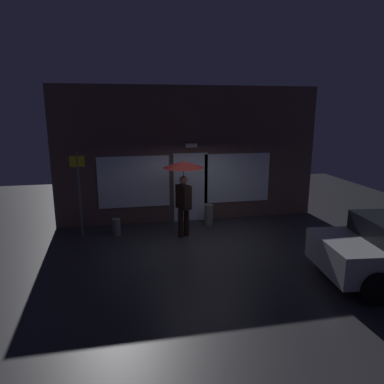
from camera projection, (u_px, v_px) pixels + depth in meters
The scene contains 6 objects.
ground_plane at pixel (206, 245), 9.52m from camera, with size 18.00×18.00×0.00m, color #2D2D33.
building_facade at pixel (190, 156), 11.27m from camera, with size 8.36×0.48×4.25m.
person_with_umbrella at pixel (183, 178), 9.77m from camera, with size 1.12×1.12×2.17m.
street_sign_post at pixel (79, 189), 9.90m from camera, with size 0.40×0.07×2.40m.
sidewalk_bollard at pixel (209, 215), 11.05m from camera, with size 0.28×0.28×0.66m, color slate.
sidewalk_bollard_2 at pixel (117, 227), 10.17m from camera, with size 0.23×0.23×0.50m, color slate.
Camera 1 is at (-2.15, -8.68, 3.58)m, focal length 33.25 mm.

